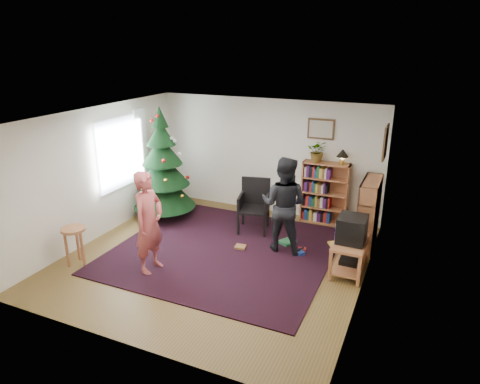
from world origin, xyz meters
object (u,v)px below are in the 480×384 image
at_px(bookshelf_right, 369,213).
at_px(person_by_chair, 284,205).
at_px(tv_stand, 350,253).
at_px(person_standing, 149,222).
at_px(armchair, 256,203).
at_px(picture_back, 321,129).
at_px(stool, 74,236).
at_px(crt_tv, 352,229).
at_px(christmas_tree, 163,173).
at_px(table_lamp, 343,154).
at_px(picture_right, 386,142).
at_px(bookshelf_back, 325,192).
at_px(potted_plant, 318,151).

distance_m(bookshelf_right, person_by_chair, 1.58).
height_order(bookshelf_right, tv_stand, bookshelf_right).
bearing_deg(person_standing, armchair, -21.77).
distance_m(tv_stand, person_by_chair, 1.41).
distance_m(picture_back, person_standing, 3.96).
bearing_deg(stool, person_by_chair, 32.91).
relative_size(armchair, stool, 1.56).
distance_m(bookshelf_right, stool, 5.18).
bearing_deg(crt_tv, christmas_tree, 169.78).
bearing_deg(table_lamp, picture_right, -35.36).
relative_size(bookshelf_back, table_lamp, 4.12).
bearing_deg(tv_stand, picture_back, 118.37).
bearing_deg(potted_plant, armchair, -136.80).
bearing_deg(bookshelf_back, stool, -134.35).
bearing_deg(stool, crt_tv, 21.07).
xyz_separation_m(picture_right, tv_stand, (-0.26, -1.26, -1.62)).
bearing_deg(bookshelf_back, picture_right, -27.54).
bearing_deg(christmas_tree, stool, -95.27).
height_order(picture_right, christmas_tree, christmas_tree).
bearing_deg(person_standing, christmas_tree, 29.47).
xyz_separation_m(picture_back, picture_right, (1.33, -0.73, 0.00)).
relative_size(picture_right, crt_tv, 1.23).
xyz_separation_m(christmas_tree, potted_plant, (3.00, 1.11, 0.53)).
bearing_deg(bookshelf_right, table_lamp, 41.01).
xyz_separation_m(picture_right, potted_plant, (-1.33, 0.59, -0.43)).
height_order(picture_right, person_by_chair, picture_right).
distance_m(christmas_tree, table_lamp, 3.71).
xyz_separation_m(bookshelf_right, armchair, (-2.17, -0.11, -0.09)).
bearing_deg(picture_back, person_standing, -120.74).
bearing_deg(table_lamp, stool, -136.76).
xyz_separation_m(bookshelf_back, person_standing, (-2.14, -3.14, 0.19)).
relative_size(christmas_tree, table_lamp, 7.60).
bearing_deg(tv_stand, picture_right, 78.53).
relative_size(picture_right, person_standing, 0.35).
bearing_deg(picture_back, potted_plant, -92.71).
height_order(crt_tv, potted_plant, potted_plant).
distance_m(christmas_tree, tv_stand, 4.20).
bearing_deg(bookshelf_right, picture_right, -32.64).
bearing_deg(armchair, picture_back, 33.96).
bearing_deg(bookshelf_right, picture_back, 51.82).
bearing_deg(table_lamp, christmas_tree, -162.40).
distance_m(crt_tv, armchair, 2.26).
height_order(bookshelf_right, person_by_chair, person_by_chair).
height_order(stool, person_by_chair, person_by_chair).
height_order(person_standing, person_by_chair, person_by_chair).
height_order(tv_stand, potted_plant, potted_plant).
distance_m(crt_tv, table_lamp, 2.07).
bearing_deg(armchair, crt_tv, -37.63).
bearing_deg(christmas_tree, potted_plant, 20.30).
bearing_deg(person_by_chair, bookshelf_back, -105.08).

